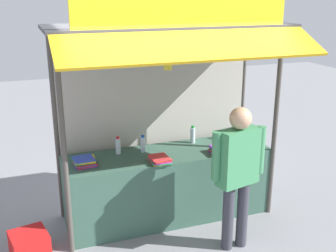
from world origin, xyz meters
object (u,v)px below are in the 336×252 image
Objects in this scene: magazine_stack_center at (160,160)px; vendor_person at (238,166)px; magazine_stack_right at (85,162)px; water_bottle_mid_left at (143,144)px; water_bottle_far_left at (193,135)px; water_bottle_back_right at (118,146)px; water_bottle_rear_center at (234,131)px; plastic_crate at (29,244)px; banana_bunch_leftmost at (261,53)px; banana_bunch_inner_left at (168,63)px; magazine_stack_front_left at (220,151)px.

magazine_stack_center is 0.94m from vendor_person.
magazine_stack_right is at bearing 136.80° from vendor_person.
magazine_stack_center is at bearing -77.34° from water_bottle_mid_left.
water_bottle_mid_left is at bearing -171.83° from water_bottle_far_left.
water_bottle_rear_center is at bearing -1.09° from water_bottle_back_right.
vendor_person is at bearing -15.79° from plastic_crate.
water_bottle_rear_center is 1.19× the size of water_bottle_back_right.
plastic_crate is at bearing -179.01° from magazine_stack_center.
magazine_stack_center is 1.70m from banana_bunch_leftmost.
banana_bunch_inner_left is (0.03, -0.20, 1.17)m from magazine_stack_center.
magazine_stack_center is at bearing -15.17° from magazine_stack_right.
water_bottle_far_left is 1.43m from banana_bunch_inner_left.
magazine_stack_front_left is at bearing 14.86° from banana_bunch_inner_left.
water_bottle_back_right is (-0.31, 0.05, 0.00)m from water_bottle_mid_left.
plastic_crate is at bearing -179.41° from magazine_stack_front_left.
water_bottle_far_left is 1.05× the size of water_bottle_back_right.
magazine_stack_front_left is (0.88, -0.39, -0.06)m from water_bottle_mid_left.
magazine_stack_right is 0.88m from magazine_stack_center.
water_bottle_mid_left reaches higher than plastic_crate.
water_bottle_far_left is 1.44m from banana_bunch_leftmost.
water_bottle_back_right is 1.26m from magazine_stack_front_left.
water_bottle_back_right is at bearing 159.39° from magazine_stack_front_left.
plastic_crate is at bearing -164.16° from water_bottle_mid_left.
water_bottle_mid_left is 0.96m from magazine_stack_front_left.
magazine_stack_center is at bearing -142.28° from water_bottle_far_left.
water_bottle_back_right reaches higher than magazine_stack_front_left.
banana_bunch_inner_left is at bearing -82.29° from magazine_stack_center.
banana_bunch_inner_left is (-0.61, -0.70, 1.09)m from water_bottle_far_left.
magazine_stack_center is 1.19m from banana_bunch_inner_left.
water_bottle_back_right reaches higher than magazine_stack_right.
water_bottle_back_right is 0.60m from magazine_stack_center.
water_bottle_far_left is at bearing 2.72° from water_bottle_back_right.
magazine_stack_center is (0.39, -0.44, -0.07)m from water_bottle_back_right.
water_bottle_mid_left reaches higher than magazine_stack_center.
water_bottle_rear_center is at bearing 84.70° from banana_bunch_leftmost.
water_bottle_rear_center reaches higher than water_bottle_back_right.
vendor_person is (0.65, -0.45, -1.09)m from banana_bunch_inner_left.
vendor_person reaches higher than water_bottle_back_right.
water_bottle_mid_left is (-0.72, -0.10, -0.01)m from water_bottle_far_left.
magazine_stack_front_left is 0.71× the size of plastic_crate.
water_bottle_rear_center is 1.13× the size of water_bottle_far_left.
plastic_crate is (-2.70, 0.18, -2.01)m from banana_bunch_leftmost.
water_bottle_back_right is (-1.61, 0.03, -0.02)m from water_bottle_rear_center.
banana_bunch_leftmost is (1.55, -0.65, 1.15)m from water_bottle_back_right.
water_bottle_back_right is at bearing 25.12° from magazine_stack_right.
vendor_person reaches higher than magazine_stack_right.
vendor_person is (-0.54, -1.07, -0.01)m from water_bottle_rear_center.
magazine_stack_front_left is 0.67m from vendor_person.
banana_bunch_leftmost reaches higher than plastic_crate.
water_bottle_mid_left reaches higher than magazine_stack_front_left.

